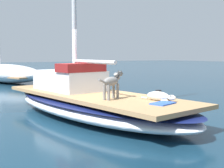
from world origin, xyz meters
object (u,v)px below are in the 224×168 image
(sailboat_main, at_px, (93,105))
(moored_boat_far_astern, at_px, (6,73))
(dog_white, at_px, (159,96))
(deck_towel, at_px, (163,103))
(dog_grey, at_px, (112,82))
(deck_winch, at_px, (158,94))

(sailboat_main, xyz_separation_m, moored_boat_far_astern, (0.67, 12.12, 0.26))
(dog_white, relative_size, deck_towel, 1.67)
(dog_grey, bearing_deg, dog_white, -46.39)
(deck_winch, bearing_deg, deck_towel, -125.62)
(dog_white, distance_m, deck_winch, 0.41)
(dog_grey, relative_size, deck_winch, 4.35)
(deck_winch, xyz_separation_m, deck_towel, (-0.52, -0.73, -0.08))
(sailboat_main, xyz_separation_m, dog_grey, (-0.13, -1.22, 0.75))
(dog_grey, relative_size, moored_boat_far_astern, 0.13)
(dog_grey, xyz_separation_m, deck_winch, (1.05, -0.51, -0.32))
(deck_towel, height_order, moored_boat_far_astern, moored_boat_far_astern)
(sailboat_main, bearing_deg, deck_winch, -62.08)
(deck_towel, bearing_deg, moored_boat_far_astern, 88.93)
(sailboat_main, height_order, deck_towel, deck_towel)
(deck_winch, distance_m, moored_boat_far_astern, 13.86)
(dog_grey, distance_m, moored_boat_far_astern, 13.37)
(dog_grey, xyz_separation_m, moored_boat_far_astern, (0.80, 13.34, -0.49))
(deck_winch, bearing_deg, dog_white, -128.63)
(deck_towel, bearing_deg, deck_winch, 54.38)
(deck_winch, bearing_deg, moored_boat_far_astern, 91.03)
(dog_grey, distance_m, dog_white, 1.20)
(dog_grey, xyz_separation_m, deck_towel, (0.53, -1.24, -0.41))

